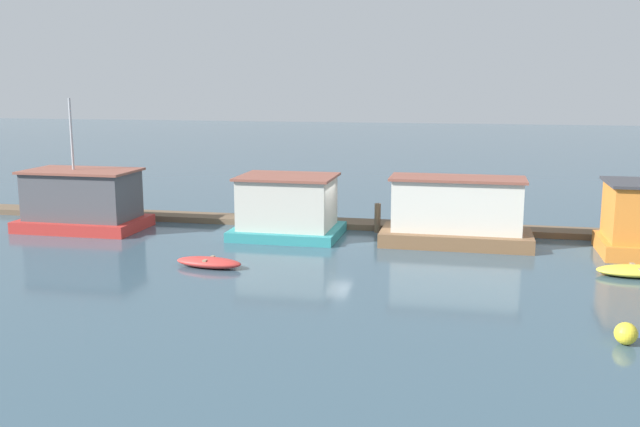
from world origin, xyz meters
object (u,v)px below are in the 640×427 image
dinghy_red (209,262)px  mooring_post_near_left (378,218)px  houseboat_red (83,201)px  houseboat_brown (456,214)px  dinghy_yellow (637,271)px  houseboat_teal (288,208)px  buoy_yellow (626,334)px  mooring_post_far_right (244,207)px

dinghy_red → mooring_post_near_left: (5.77, 8.27, 0.52)m
houseboat_red → houseboat_brown: houseboat_red is taller
dinghy_yellow → houseboat_teal: bearing=164.6°
houseboat_red → dinghy_red: size_ratio=2.29×
dinghy_red → mooring_post_near_left: mooring_post_near_left is taller
houseboat_teal → houseboat_red: bearing=-177.0°
houseboat_brown → houseboat_red: bearing=-178.5°
mooring_post_near_left → dinghy_yellow: bearing=-28.7°
houseboat_red → houseboat_brown: bearing=1.5°
dinghy_yellow → mooring_post_near_left: (-10.91, 5.98, 0.53)m
houseboat_brown → dinghy_yellow: houseboat_brown is taller
houseboat_teal → mooring_post_near_left: houseboat_teal is taller
houseboat_red → houseboat_teal: bearing=3.0°
houseboat_red → buoy_yellow: bearing=-25.9°
houseboat_red → dinghy_red: houseboat_red is taller
mooring_post_far_right → mooring_post_near_left: (6.99, 0.00, -0.32)m
mooring_post_far_right → buoy_yellow: mooring_post_far_right is taller
dinghy_red → houseboat_teal: bearing=76.0°
dinghy_red → mooring_post_far_right: mooring_post_far_right is taller
houseboat_brown → dinghy_yellow: 8.22m
mooring_post_near_left → buoy_yellow: 16.57m
houseboat_red → mooring_post_near_left: bearing=9.1°
houseboat_brown → mooring_post_near_left: 4.37m
houseboat_teal → dinghy_red: size_ratio=1.76×
dinghy_red → mooring_post_near_left: size_ratio=1.98×
houseboat_teal → mooring_post_near_left: bearing=23.7°
houseboat_teal → buoy_yellow: (13.15, -12.09, -1.09)m
houseboat_brown → buoy_yellow: size_ratio=10.57×
houseboat_red → houseboat_teal: size_ratio=1.30×
dinghy_yellow → mooring_post_near_left: size_ratio=2.19×
houseboat_brown → mooring_post_near_left: (-3.89, 1.87, -0.68)m
houseboat_brown → mooring_post_far_right: (-10.89, 1.87, -0.36)m
houseboat_red → dinghy_yellow: houseboat_red is taller
dinghy_red → mooring_post_far_right: bearing=98.5°
mooring_post_near_left → buoy_yellow: bearing=-57.1°
houseboat_teal → mooring_post_far_right: size_ratio=2.44×
houseboat_teal → dinghy_yellow: (15.06, -4.16, -1.21)m
mooring_post_far_right → houseboat_teal: bearing=-32.6°
houseboat_teal → dinghy_yellow: bearing=-15.4°
mooring_post_far_right → dinghy_red: bearing=-81.5°
dinghy_red → buoy_yellow: buoy_yellow is taller
dinghy_yellow → mooring_post_far_right: bearing=161.5°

